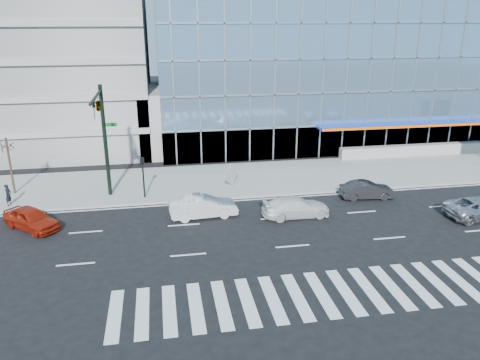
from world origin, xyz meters
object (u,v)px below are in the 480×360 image
object	(u,v)px
white_suv	(296,207)
traffic_signal	(100,117)
street_tree_near	(7,146)
white_sedan	(203,207)
pedestrian	(8,195)
dark_sedan	(367,190)
red_sedan	(31,219)
tilted_panel	(231,174)
ped_signal_post	(143,171)

from	to	relation	value
white_suv	traffic_signal	bearing A→B (deg)	68.56
street_tree_near	white_sedan	distance (m)	15.15
traffic_signal	pedestrian	size ratio (longest dim) A/B	5.27
traffic_signal	dark_sedan	world-z (taller)	traffic_signal
white_suv	dark_sedan	size ratio (longest dim) A/B	1.17
street_tree_near	dark_sedan	distance (m)	26.09
red_sedan	tilted_panel	distance (m)	14.40
white_sedan	tilted_panel	distance (m)	5.90
traffic_signal	tilted_panel	xyz separation A→B (m)	(9.07, 1.75, -5.11)
red_sedan	tilted_panel	size ratio (longest dim) A/B	3.09
traffic_signal	white_suv	distance (m)	14.26
white_sedan	dark_sedan	world-z (taller)	white_sedan
ped_signal_post	street_tree_near	size ratio (longest dim) A/B	0.71
ped_signal_post	tilted_panel	xyz separation A→B (m)	(6.57, 1.37, -1.08)
dark_sedan	traffic_signal	bearing A→B (deg)	88.02
red_sedan	street_tree_near	bearing A→B (deg)	64.35
traffic_signal	red_sedan	size ratio (longest dim) A/B	1.99
tilted_panel	white_suv	bearing A→B (deg)	-104.53
street_tree_near	ped_signal_post	bearing A→B (deg)	-15.06
white_suv	pedestrian	size ratio (longest dim) A/B	2.97
traffic_signal	white_suv	size ratio (longest dim) A/B	1.78
traffic_signal	street_tree_near	world-z (taller)	traffic_signal
street_tree_near	red_sedan	bearing A→B (deg)	-67.43
dark_sedan	tilted_panel	distance (m)	10.14
street_tree_near	pedestrian	distance (m)	3.77
white_sedan	tilted_panel	bearing A→B (deg)	-31.78
traffic_signal	ped_signal_post	world-z (taller)	traffic_signal
white_sedan	dark_sedan	bearing A→B (deg)	-88.64
red_sedan	white_suv	bearing A→B (deg)	-51.58
red_sedan	tilted_panel	world-z (taller)	tilted_panel
dark_sedan	ped_signal_post	bearing A→B (deg)	85.62
white_sedan	pedestrian	size ratio (longest dim) A/B	2.90
traffic_signal	street_tree_near	bearing A→B (deg)	157.29
white_suv	ped_signal_post	bearing A→B (deg)	62.31
dark_sedan	red_sedan	distance (m)	22.76
traffic_signal	ped_signal_post	xyz separation A→B (m)	(2.50, 0.37, -4.02)
traffic_signal	white_sedan	xyz separation A→B (m)	(6.38, -3.49, -5.44)
dark_sedan	tilted_panel	bearing A→B (deg)	71.78
street_tree_near	pedestrian	world-z (taller)	street_tree_near
white_sedan	red_sedan	xyz separation A→B (m)	(-10.72, 0.02, -0.04)
white_sedan	street_tree_near	bearing A→B (deg)	59.78
ped_signal_post	street_tree_near	world-z (taller)	street_tree_near
white_suv	red_sedan	distance (m)	16.75
white_suv	red_sedan	world-z (taller)	red_sedan
traffic_signal	dark_sedan	size ratio (longest dim) A/B	2.08
pedestrian	street_tree_near	bearing A→B (deg)	21.49
white_suv	tilted_panel	distance (m)	7.04
white_sedan	red_sedan	bearing A→B (deg)	85.32
traffic_signal	white_suv	world-z (taller)	traffic_signal
ped_signal_post	street_tree_near	bearing A→B (deg)	164.94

